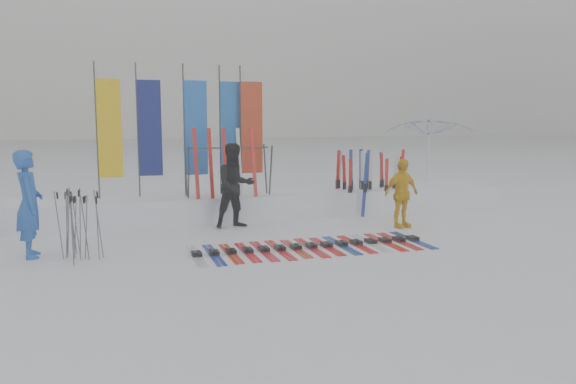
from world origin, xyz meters
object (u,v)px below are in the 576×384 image
object	(u,v)px
ski_row	(312,246)
ski_rack	(228,164)
person_black	(235,186)
person_blue	(29,204)
person_yellow	(401,193)
tent_canopy	(430,157)

from	to	relation	value
ski_row	ski_rack	world-z (taller)	ski_rack
person_black	ski_rack	distance (m)	1.02
person_black	ski_rack	size ratio (longest dim) A/B	0.95
person_blue	ski_rack	xyz separation A→B (m)	(4.15, 2.53, 0.41)
ski_rack	person_black	bearing A→B (deg)	-92.53
person_black	person_yellow	size ratio (longest dim) A/B	1.22
person_black	ski_rack	xyz separation A→B (m)	(0.04, 0.93, 0.42)
person_blue	ski_row	size ratio (longest dim) A/B	0.42
person_black	ski_row	world-z (taller)	person_black
person_yellow	ski_row	world-z (taller)	person_yellow
tent_canopy	ski_rack	distance (m)	7.18
person_blue	person_yellow	distance (m)	7.74
person_yellow	ski_row	distance (m)	3.04
person_yellow	tent_canopy	bearing A→B (deg)	39.23
person_blue	person_black	bearing A→B (deg)	-75.58
person_blue	person_yellow	xyz separation A→B (m)	(7.72, 0.43, -0.18)
person_black	person_yellow	distance (m)	3.80
ski_row	person_black	bearing A→B (deg)	111.24
person_yellow	tent_canopy	size ratio (longest dim) A/B	0.56
tent_canopy	ski_rack	xyz separation A→B (m)	(-6.88, -2.06, 0.10)
ski_row	person_blue	bearing A→B (deg)	170.25
person_blue	ski_row	bearing A→B (deg)	-106.62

